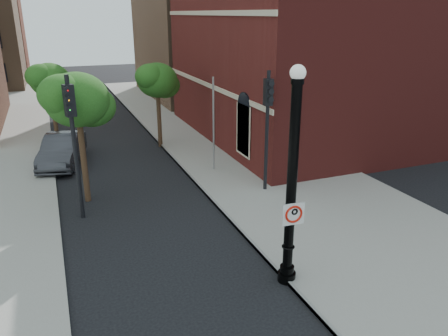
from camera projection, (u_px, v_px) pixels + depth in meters
name	position (u px, v px, depth m)	size (l,w,h in m)	color
ground	(214.00, 286.00, 12.69)	(120.00, 120.00, 0.00)	black
sidewalk_right	(253.00, 159.00, 23.52)	(8.00, 60.00, 0.12)	gray
curb_edge	(183.00, 168.00, 22.13)	(0.10, 60.00, 0.14)	gray
brick_wall_building	(367.00, 33.00, 28.44)	(22.30, 16.30, 12.50)	maroon
bg_building_tan_b	(259.00, 18.00, 42.19)	(22.00, 14.00, 14.00)	brown
lamppost	(291.00, 190.00, 11.99)	(0.53, 0.53, 6.30)	black
no_parking_sign	(294.00, 214.00, 12.07)	(0.66, 0.11, 0.66)	white
parked_car	(62.00, 150.00, 22.67)	(1.68, 4.81, 1.58)	#303036
traffic_signal_left	(72.00, 125.00, 15.73)	(0.42, 0.48, 5.48)	black
traffic_signal_right	(268.00, 112.00, 18.24)	(0.35, 0.44, 5.31)	black
utility_pole	(214.00, 126.00, 21.12)	(0.09, 0.09, 4.70)	#999999
street_tree_a	(78.00, 101.00, 17.11)	(2.98, 2.70, 5.37)	#352115
street_tree_b	(50.00, 81.00, 25.09)	(2.69, 2.43, 4.84)	#352115
street_tree_c	(158.00, 81.00, 24.75)	(2.71, 2.45, 4.89)	#352115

